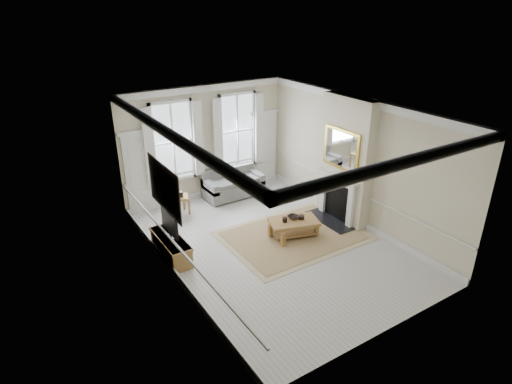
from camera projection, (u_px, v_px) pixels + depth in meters
floor at (273, 245)px, 10.63m from camera, size 7.20×7.20×0.00m
ceiling at (276, 110)px, 9.24m from camera, size 7.20×7.20×0.00m
back_wall at (206, 142)px, 12.71m from camera, size 5.20×0.00×5.20m
left_wall at (169, 209)px, 8.67m from camera, size 0.00×7.20×7.20m
right_wall at (356, 161)px, 11.20m from camera, size 0.00×7.20×7.20m
window_left at (173, 142)px, 12.07m from camera, size 1.26×0.20×2.20m
window_right at (237, 131)px, 13.10m from camera, size 1.26×0.20×2.20m
door_left at (141, 174)px, 11.90m from camera, size 0.90×0.08×2.30m
door_right at (264, 149)px, 13.90m from camera, size 0.90×0.08×2.30m
painting at (164, 188)px, 8.77m from camera, size 0.05×1.66×1.06m
chimney_breast at (346, 160)px, 11.27m from camera, size 0.35×1.70×3.38m
hearth at (329, 221)px, 11.75m from camera, size 0.55×1.50×0.05m
fireplace at (337, 196)px, 11.56m from camera, size 0.21×1.45×1.33m
mirror at (341, 149)px, 11.02m from camera, size 0.06×1.26×1.06m
sofa at (233, 185)px, 13.17m from camera, size 1.80×0.88×0.85m
side_table at (180, 200)px, 12.03m from camera, size 0.57×0.57×0.54m
rug at (293, 236)px, 11.04m from camera, size 3.50×2.60×0.02m
coffee_table at (294, 223)px, 10.89m from camera, size 1.38×1.05×0.46m
ceramic_pot_a at (285, 220)px, 10.74m from camera, size 0.12×0.12×0.12m
ceramic_pot_b at (301, 217)px, 10.89m from camera, size 0.15×0.15×0.11m
bowl at (293, 217)px, 10.94m from camera, size 0.35×0.35×0.07m
tv_stand at (171, 247)px, 10.04m from camera, size 0.47×1.45×0.52m
tv at (170, 223)px, 9.78m from camera, size 0.08×0.90×0.68m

